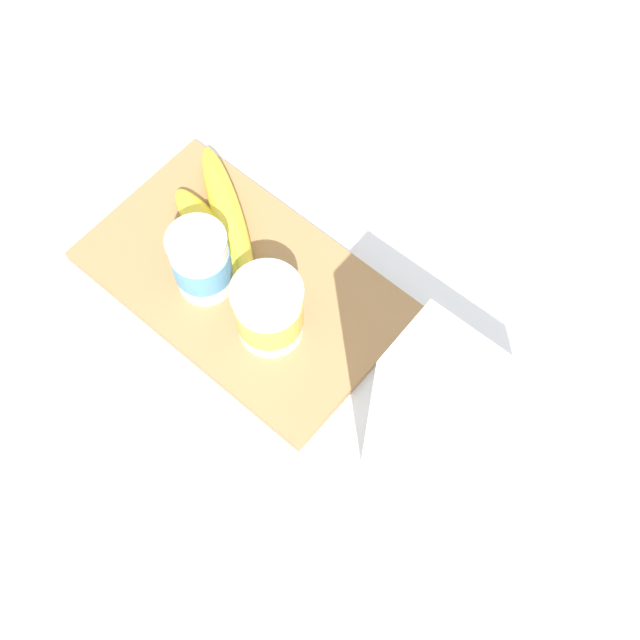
% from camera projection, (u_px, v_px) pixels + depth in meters
% --- Properties ---
extents(ground_plane, '(2.40, 2.40, 0.00)m').
position_uv_depth(ground_plane, '(243.00, 286.00, 0.94)').
color(ground_plane, white).
extents(cutting_board, '(0.35, 0.21, 0.01)m').
position_uv_depth(cutting_board, '(242.00, 283.00, 0.93)').
color(cutting_board, '#A37A4C').
rests_on(cutting_board, ground_plane).
extents(cereal_box, '(0.19, 0.07, 0.26)m').
position_uv_depth(cereal_box, '(480.00, 460.00, 0.72)').
color(cereal_box, white).
rests_on(cereal_box, ground_plane).
extents(yogurt_cup_front, '(0.07, 0.07, 0.09)m').
position_uv_depth(yogurt_cup_front, '(269.00, 311.00, 0.86)').
color(yogurt_cup_front, white).
rests_on(yogurt_cup_front, cutting_board).
extents(yogurt_cup_back, '(0.06, 0.06, 0.09)m').
position_uv_depth(yogurt_cup_back, '(201.00, 262.00, 0.88)').
color(yogurt_cup_back, white).
rests_on(yogurt_cup_back, cutting_board).
extents(banana_bunch, '(0.18, 0.13, 0.04)m').
position_uv_depth(banana_bunch, '(221.00, 224.00, 0.94)').
color(banana_bunch, yellow).
rests_on(banana_bunch, cutting_board).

